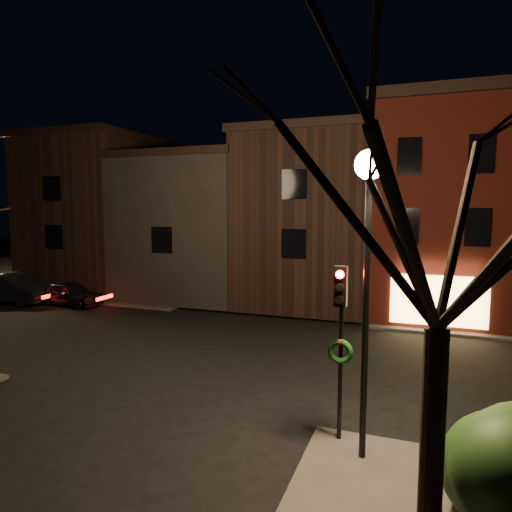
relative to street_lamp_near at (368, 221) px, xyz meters
The scene contains 11 objects.
ground 10.06m from the street_lamp_near, 135.94° to the left, with size 120.00×120.00×0.00m, color black.
sidewalk_far_left 37.26m from the street_lamp_near, 135.22° to the left, with size 30.00×30.00×0.12m, color #2D2B28.
corner_building 15.58m from the street_lamp_near, 83.37° to the left, with size 6.50×8.50×10.50m.
row_building_a 17.16m from the street_lamp_near, 105.90° to the left, with size 7.30×10.30×9.40m.
row_building_b 20.39m from the street_lamp_near, 125.91° to the left, with size 7.80×10.30×8.40m.
row_building_c 25.32m from the street_lamp_near, 139.33° to the left, with size 7.30×10.30×9.90m.
street_lamp_near is the anchor object (origin of this frame).
traffic_signal 2.49m from the street_lamp_near, 140.63° to the left, with size 0.58×0.38×4.05m.
bare_tree_right 2.98m from the street_lamp_near, 62.53° to the right, with size 6.40×6.40×8.50m.
parked_car_a 20.66m from the street_lamp_near, 148.93° to the left, with size 1.57×3.90×1.33m, color black.
parked_car_b 23.57m from the street_lamp_near, 154.84° to the left, with size 1.76×5.04×1.66m, color black.
Camera 1 is at (7.25, -15.50, 5.45)m, focal length 32.00 mm.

